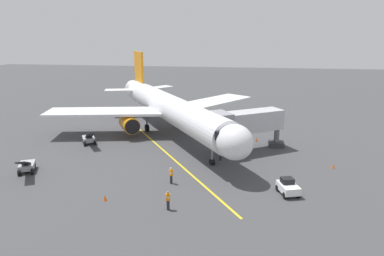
# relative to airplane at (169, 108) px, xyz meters

# --- Properties ---
(ground_plane) EXTENTS (220.00, 220.00, 0.00)m
(ground_plane) POSITION_rel_airplane_xyz_m (-0.15, -1.50, -4.00)
(ground_plane) COLOR #424244
(apron_lead_in_line) EXTENTS (22.38, 33.42, 0.01)m
(apron_lead_in_line) POSITION_rel_airplane_xyz_m (-0.16, 6.23, -4.00)
(apron_lead_in_line) COLOR yellow
(apron_lead_in_line) RESTS_ON ground
(airplane) EXTENTS (30.74, 35.49, 11.50)m
(airplane) POSITION_rel_airplane_xyz_m (0.00, 0.00, 0.00)
(airplane) COLOR white
(airplane) RESTS_ON ground
(jet_bridge) EXTENTS (10.54, 8.18, 5.40)m
(jet_bridge) POSITION_rel_airplane_xyz_m (-10.72, 6.41, -0.24)
(jet_bridge) COLOR #B7B7BC
(jet_bridge) RESTS_ON ground
(ground_crew_marshaller) EXTENTS (0.45, 0.35, 1.71)m
(ground_crew_marshaller) POSITION_rel_airplane_xyz_m (-5.03, 22.35, -3.12)
(ground_crew_marshaller) COLOR #23232D
(ground_crew_marshaller) RESTS_ON ground
(ground_crew_wing_walker) EXTENTS (0.38, 0.47, 1.71)m
(ground_crew_wing_walker) POSITION_rel_airplane_xyz_m (-8.47, 9.88, -3.12)
(ground_crew_wing_walker) COLOR #23232D
(ground_crew_wing_walker) RESTS_ON ground
(ground_crew_loader) EXTENTS (0.46, 0.46, 1.71)m
(ground_crew_loader) POSITION_rel_airplane_xyz_m (-4.14, 17.15, -3.12)
(ground_crew_loader) COLOR #23232D
(ground_crew_loader) RESTS_ON ground
(tug_near_nose) EXTENTS (2.17, 2.66, 1.50)m
(tug_near_nose) POSITION_rel_airplane_xyz_m (-15.38, 17.68, -3.30)
(tug_near_nose) COLOR white
(tug_near_nose) RESTS_ON ground
(belt_loader_portside) EXTENTS (3.45, 4.52, 2.32)m
(belt_loader_portside) POSITION_rel_airplane_xyz_m (9.75, 6.36, -3.29)
(belt_loader_portside) COLOR #9E9EA3
(belt_loader_portside) RESTS_ON ground
(belt_loader_starboard_side) EXTENTS (3.13, 4.63, 2.32)m
(belt_loader_starboard_side) POSITION_rel_airplane_xyz_m (11.92, 16.76, -3.29)
(belt_loader_starboard_side) COLOR #9E9EA3
(belt_loader_starboard_side) RESTS_ON ground
(safety_cone_nose_left) EXTENTS (0.32, 0.32, 0.55)m
(safety_cone_nose_left) POSITION_rel_airplane_xyz_m (-12.84, 1.64, -3.73)
(safety_cone_nose_left) COLOR #F2590F
(safety_cone_nose_left) RESTS_ON ground
(safety_cone_nose_right) EXTENTS (0.32, 0.32, 0.55)m
(safety_cone_nose_right) POSITION_rel_airplane_xyz_m (-21.11, 10.31, -3.73)
(safety_cone_nose_right) COLOR #F2590F
(safety_cone_nose_right) RESTS_ON ground
(safety_cone_wing_port) EXTENTS (0.32, 0.32, 0.55)m
(safety_cone_wing_port) POSITION_rel_airplane_xyz_m (0.93, 21.64, -3.73)
(safety_cone_wing_port) COLOR #F2590F
(safety_cone_wing_port) RESTS_ON ground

